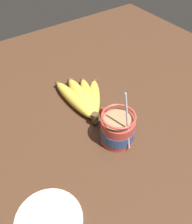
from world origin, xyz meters
TOP-DOWN VIEW (x-y plane):
  - table at (0.00, 0.00)cm, footprint 123.65×123.65cm
  - coffee_mug at (-8.41, 3.56)cm, footprint 13.02×9.05cm
  - banana_bunch at (9.06, 2.70)cm, footprint 22.53×14.12cm
  - small_plate at (-17.62, 28.66)cm, footprint 14.19×14.19cm

SIDE VIEW (x-z plane):
  - table at x=0.00cm, z-range 0.00..3.50cm
  - small_plate at x=-17.62cm, z-range 3.50..4.10cm
  - banana_bunch at x=9.06cm, z-range 3.24..7.53cm
  - coffee_mug at x=-8.41cm, z-range -1.29..16.08cm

